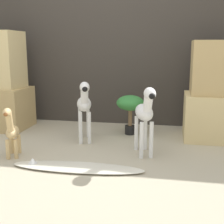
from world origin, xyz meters
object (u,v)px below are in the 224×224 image
potted_palm_front (130,105)px  surfboard (76,167)px  zebra_left (84,104)px  zebra_right (145,112)px  giraffe_figurine (12,131)px

potted_palm_front → surfboard: size_ratio=0.40×
potted_palm_front → zebra_left: bearing=-138.7°
zebra_right → zebra_left: 0.79m
zebra_left → surfboard: (0.15, -0.81, -0.43)m
giraffe_figurine → surfboard: giraffe_figurine is taller
zebra_right → potted_palm_front: 0.79m
giraffe_figurine → potted_palm_front: (1.03, 1.05, 0.10)m
zebra_left → potted_palm_front: 0.63m
zebra_right → giraffe_figurine: 1.32m
zebra_right → potted_palm_front: bearing=108.3°
zebra_right → giraffe_figurine: bearing=-166.7°
zebra_right → potted_palm_front: (-0.25, 0.75, -0.08)m
zebra_left → giraffe_figurine: zebra_left is taller
potted_palm_front → surfboard: (-0.32, -1.22, -0.35)m
zebra_right → zebra_left: bearing=154.9°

